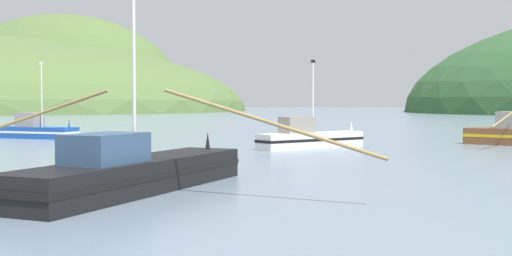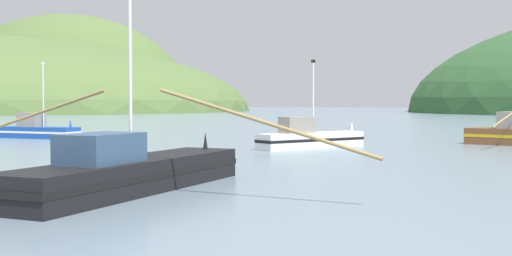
% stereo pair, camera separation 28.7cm
% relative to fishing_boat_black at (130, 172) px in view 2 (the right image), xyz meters
% --- Properties ---
extents(hill_far_center, '(100.95, 80.76, 73.86)m').
position_rel_fishing_boat_black_xyz_m(hill_far_center, '(-112.73, 220.65, -0.71)').
color(hill_far_center, '#516B38').
rests_on(hill_far_center, ground).
extents(fishing_boat_black, '(16.97, 11.82, 7.23)m').
position_rel_fishing_boat_black_xyz_m(fishing_boat_black, '(0.00, 0.00, 0.00)').
color(fishing_boat_black, black).
rests_on(fishing_boat_black, ground).
extents(fishing_boat_blue, '(7.61, 3.49, 6.33)m').
position_rel_fishing_boat_black_xyz_m(fishing_boat_blue, '(-19.64, 29.36, -0.03)').
color(fishing_boat_blue, '#19479E').
rests_on(fishing_boat_blue, ground).
extents(fishing_boat_white, '(6.78, 7.09, 5.84)m').
position_rel_fishing_boat_black_xyz_m(fishing_boat_white, '(3.93, 21.97, -0.02)').
color(fishing_boat_white, white).
rests_on(fishing_boat_white, ground).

